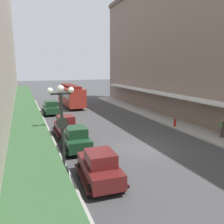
{
  "coord_description": "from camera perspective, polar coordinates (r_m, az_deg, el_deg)",
  "views": [
    {
      "loc": [
        -8.31,
        -15.1,
        6.22
      ],
      "look_at": [
        0.0,
        6.0,
        1.8
      ],
      "focal_mm": 36.78,
      "sensor_mm": 36.0,
      "label": 1
    }
  ],
  "objects": [
    {
      "name": "pedestrian_0",
      "position": [
        24.79,
        -17.33,
        -1.61
      ],
      "size": [
        0.36,
        0.28,
        1.67
      ],
      "color": "#2D2D33",
      "rests_on": "sidewalk_left"
    },
    {
      "name": "streetcar",
      "position": [
        37.6,
        -10.21,
        4.26
      ],
      "size": [
        2.68,
        9.64,
        3.46
      ],
      "color": "#A52D23",
      "rests_on": "ground"
    },
    {
      "name": "parked_car_0",
      "position": [
        17.76,
        -8.88,
        -6.39
      ],
      "size": [
        2.29,
        4.31,
        1.84
      ],
      "color": "#193D23",
      "rests_on": "ground"
    },
    {
      "name": "fire_hydrant",
      "position": [
        24.86,
        15.37,
        -2.53
      ],
      "size": [
        0.24,
        0.24,
        0.82
      ],
      "color": "#B21E19",
      "rests_on": "sidewalk_right"
    },
    {
      "name": "ground_plane",
      "position": [
        18.32,
        6.98,
        -8.9
      ],
      "size": [
        200.0,
        200.0,
        0.0
      ],
      "primitive_type": "plane",
      "color": "#424244"
    },
    {
      "name": "pedestrian_2",
      "position": [
        27.35,
        -20.51,
        -0.71
      ],
      "size": [
        0.36,
        0.24,
        1.64
      ],
      "color": "slate",
      "rests_on": "sidewalk_left"
    },
    {
      "name": "parked_car_3",
      "position": [
        21.53,
        -11.28,
        -3.37
      ],
      "size": [
        2.23,
        4.29,
        1.84
      ],
      "color": "#591919",
      "rests_on": "ground"
    },
    {
      "name": "pedestrian_1",
      "position": [
        22.38,
        25.67,
        -3.6
      ],
      "size": [
        0.36,
        0.24,
        1.64
      ],
      "color": "#4C4238",
      "rests_on": "sidewalk_right"
    },
    {
      "name": "parked_car_2",
      "position": [
        12.82,
        -3.15,
        -13.28
      ],
      "size": [
        2.31,
        4.32,
        1.84
      ],
      "color": "#591919",
      "rests_on": "ground"
    },
    {
      "name": "lamp_post_with_clock",
      "position": [
        12.81,
        -12.24,
        -3.84
      ],
      "size": [
        1.42,
        0.44,
        5.16
      ],
      "color": "black",
      "rests_on": "sidewalk_left"
    },
    {
      "name": "sidewalk_left",
      "position": [
        16.32,
        -17.39,
        -11.61
      ],
      "size": [
        3.0,
        60.0,
        0.15
      ],
      "primitive_type": "cube",
      "color": "#A8A59E",
      "rests_on": "ground"
    },
    {
      "name": "parked_car_1",
      "position": [
        31.79,
        -15.01,
        1.09
      ],
      "size": [
        2.21,
        4.28,
        1.84
      ],
      "color": "#193D23",
      "rests_on": "ground"
    },
    {
      "name": "sidewalk_right",
      "position": [
        22.71,
        23.96,
        -5.65
      ],
      "size": [
        3.0,
        60.0,
        0.15
      ],
      "primitive_type": "cube",
      "color": "#A8A59E",
      "rests_on": "ground"
    }
  ]
}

